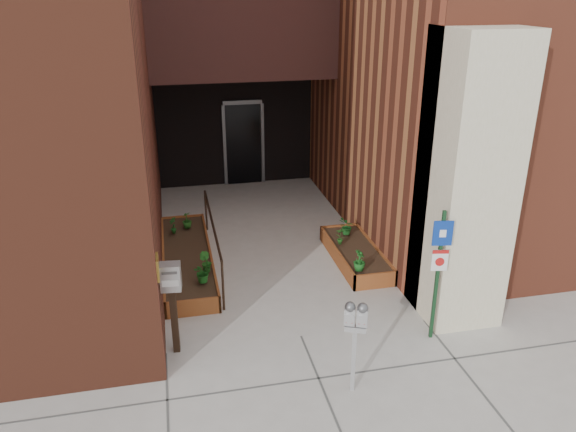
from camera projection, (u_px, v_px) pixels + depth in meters
ground at (301, 336)px, 8.45m from camera, size 80.00×80.00×0.00m
planter_left at (187, 259)px, 10.53m from camera, size 0.90×3.60×0.30m
planter_right at (355, 255)px, 10.71m from camera, size 0.80×2.20×0.30m
handrail at (212, 228)px, 10.35m from camera, size 0.04×3.34×0.90m
parking_meter at (356, 323)px, 6.97m from camera, size 0.30×0.20×1.31m
sign_post at (439, 263)px, 7.95m from camera, size 0.28×0.09×2.05m
payment_dropbox at (172, 289)px, 7.74m from camera, size 0.30×0.24×1.41m
shrub_left_a at (203, 272)px, 9.34m from camera, size 0.43×0.43×0.34m
shrub_left_b at (205, 262)px, 9.66m from camera, size 0.28×0.28×0.37m
shrub_left_c at (187, 220)px, 11.43m from camera, size 0.26×0.26×0.34m
shrub_left_d at (173, 225)px, 11.17m from camera, size 0.22×0.22×0.34m
shrub_right_a at (359, 260)px, 9.71m from camera, size 0.28×0.28×0.37m
shrub_right_b at (340, 236)px, 10.70m from camera, size 0.21×0.21×0.34m
shrub_right_c at (347, 227)px, 11.11m from camera, size 0.42×0.42×0.33m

